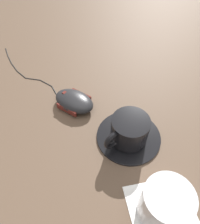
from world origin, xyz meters
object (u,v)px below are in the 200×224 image
at_px(computer_mouse, 74,101).
at_px(drinking_glass, 165,204).
at_px(coffee_cup, 129,130).
at_px(saucer, 129,136).

distance_m(computer_mouse, drinking_glass, 0.30).
xyz_separation_m(coffee_cup, drinking_glass, (-0.05, 0.14, 0.00)).
xyz_separation_m(coffee_cup, computer_mouse, (0.13, -0.09, -0.02)).
bearing_deg(computer_mouse, saucer, 147.30).
bearing_deg(coffee_cup, drinking_glass, 110.87).
bearing_deg(saucer, coffee_cup, 67.42).
bearing_deg(drinking_glass, computer_mouse, -52.08).
height_order(coffee_cup, computer_mouse, coffee_cup).
relative_size(computer_mouse, drinking_glass, 1.52).
relative_size(saucer, coffee_cup, 1.52).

